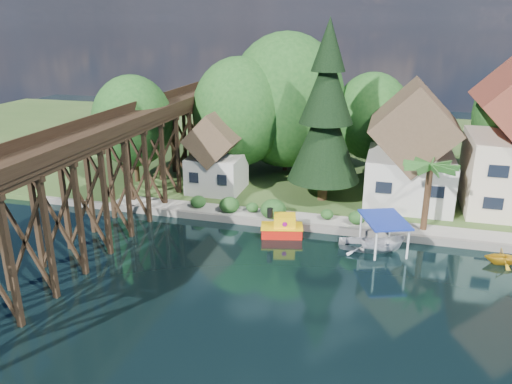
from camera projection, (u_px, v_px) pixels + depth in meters
The scene contains 15 objects.
ground at pixel (300, 278), 33.59m from camera, with size 140.00×140.00×0.00m, color black.
bank at pixel (348, 152), 64.47m from camera, with size 140.00×52.00×0.50m, color #2F4D1E.
seawall at pixel (368, 234), 39.77m from camera, with size 60.00×0.40×0.62m, color slate.
promenade at pixel (394, 228), 40.39m from camera, with size 50.00×2.60×0.06m, color gray.
trestle_bridge at pixel (120, 164), 40.52m from camera, with size 4.12×44.18×9.30m.
house_left at pixel (411, 153), 44.72m from camera, with size 7.64×8.64×11.02m.
shed at pixel (217, 157), 48.27m from camera, with size 5.09×5.40×7.85m.
bg_trees at pixel (350, 115), 50.29m from camera, with size 49.90×13.30×10.57m.
shrubs at pixel (267, 207), 42.76m from camera, with size 15.76×2.47×1.70m.
conifer at pixel (326, 116), 44.23m from camera, with size 6.60×6.60×16.24m.
palm_tree at pixel (430, 169), 38.36m from camera, with size 4.28×4.28×5.86m.
tugboat at pixel (282, 228), 39.91m from camera, with size 3.63×2.51×2.41m.
boat_white_a at pixel (368, 244), 37.68m from camera, with size 3.15×4.41×0.91m, color white.
boat_canopy at pixel (383, 238), 37.05m from camera, with size 4.14×4.90×2.67m.
boat_yellow at pixel (503, 255), 35.36m from camera, with size 2.13×2.47×1.30m, color gold.
Camera 1 is at (5.01, -29.52, 16.56)m, focal length 35.00 mm.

